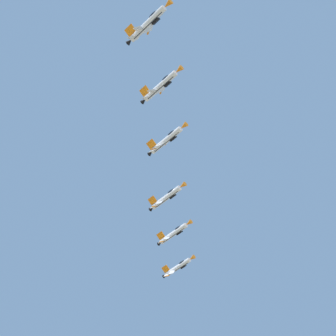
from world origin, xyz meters
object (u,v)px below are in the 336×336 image
fighter_jet_right_wing (167,140)px  fighter_jet_lead (148,23)px  fighter_jet_trail_slot (178,267)px  fighter_jet_left_outer (167,197)px  fighter_jet_left_wing (161,86)px  fighter_jet_right_outer (174,233)px

fighter_jet_right_wing → fighter_jet_lead: bearing=38.3°
fighter_jet_lead → fighter_jet_trail_slot: (45.47, 85.34, 1.35)m
fighter_jet_lead → fighter_jet_left_outer: fighter_jet_lead is taller
fighter_jet_left_wing → fighter_jet_left_outer: 39.05m
fighter_jet_lead → fighter_jet_left_outer: (26.93, 52.02, -1.52)m
fighter_jet_left_outer → fighter_jet_right_outer: 18.59m
fighter_jet_right_wing → fighter_jet_right_outer: size_ratio=1.00×
fighter_jet_left_outer → fighter_jet_trail_slot: 38.24m
fighter_jet_right_wing → fighter_jet_right_outer: bearing=-138.2°
fighter_jet_right_wing → fighter_jet_trail_slot: bearing=-138.6°
fighter_jet_left_outer → fighter_jet_right_outer: bearing=-142.2°
fighter_jet_left_outer → fighter_jet_trail_slot: (18.53, 33.32, 2.87)m
fighter_jet_lead → fighter_jet_trail_slot: 96.71m
fighter_jet_left_outer → fighter_jet_left_wing: bearing=43.0°
fighter_jet_right_outer → fighter_jet_left_outer: bearing=37.8°
fighter_jet_right_wing → fighter_jet_trail_slot: (26.78, 52.92, 0.68)m
fighter_jet_left_wing → fighter_jet_right_outer: 57.38m
fighter_jet_lead → fighter_jet_right_outer: 77.09m
fighter_jet_left_outer → fighter_jet_right_wing: bearing=45.4°
fighter_jet_left_outer → fighter_jet_trail_slot: bearing=-140.9°
fighter_jet_right_wing → fighter_jet_left_outer: (8.24, 19.60, -2.19)m
fighter_jet_right_wing → fighter_jet_left_outer: bearing=-134.6°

